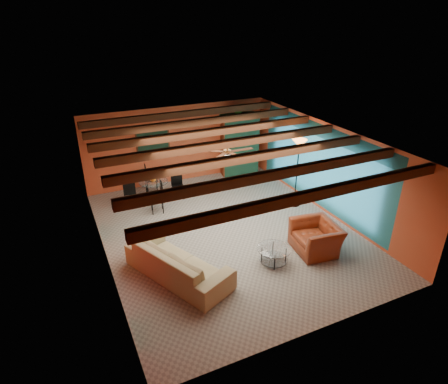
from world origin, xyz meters
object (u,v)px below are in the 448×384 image
dining_table (154,187)px  floor_lamp (297,173)px  potted_plant (239,109)px  armchair (316,237)px  coffee_table (274,255)px  vase (152,171)px  armoire (238,145)px  sofa (178,262)px

dining_table → floor_lamp: (3.95, -2.12, 0.60)m
dining_table → potted_plant: bearing=15.6°
armchair → potted_plant: (0.53, 5.45, 2.05)m
coffee_table → vase: 4.88m
potted_plant → vase: 3.88m
armchair → armoire: bearing=-178.3°
sofa → dining_table: size_ratio=1.42×
potted_plant → dining_table: bearing=-164.4°
armchair → potted_plant: 5.85m
armchair → potted_plant: potted_plant is taller
sofa → armchair: bearing=-121.8°
vase → floor_lamp: bearing=-28.2°
dining_table → armchair: bearing=-56.4°
potted_plant → armoire: bearing=0.0°
sofa → armchair: (3.52, -0.46, -0.01)m
armoire → potted_plant: potted_plant is taller
armchair → armoire: 5.53m
dining_table → vase: (0.00, 0.00, 0.58)m
coffee_table → vase: vase is taller
sofa → vase: vase is taller
dining_table → potted_plant: potted_plant is taller
armoire → potted_plant: (0.00, 0.00, 1.33)m
coffee_table → floor_lamp: floor_lamp is taller
floor_lamp → potted_plant: size_ratio=4.65×
dining_table → armoire: (3.50, 0.98, 0.61)m
coffee_table → dining_table: (-1.72, 4.49, 0.27)m
floor_lamp → potted_plant: 3.41m
floor_lamp → vase: size_ratio=11.06×
armchair → vase: bearing=-139.2°
dining_table → vase: vase is taller
armoire → floor_lamp: bearing=-71.2°
coffee_table → dining_table: dining_table is taller
floor_lamp → dining_table: bearing=151.8°
armoire → floor_lamp: (0.45, -3.10, -0.01)m
armchair → coffee_table: bearing=-82.0°
coffee_table → floor_lamp: (2.23, 2.37, 0.87)m
armchair → floor_lamp: 2.64m
sofa → armoire: 6.47m
armchair → coffee_table: size_ratio=1.43×
armchair → floor_lamp: bearing=164.6°
sofa → vase: (0.55, 4.02, 0.68)m
floor_lamp → armchair: bearing=-112.6°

